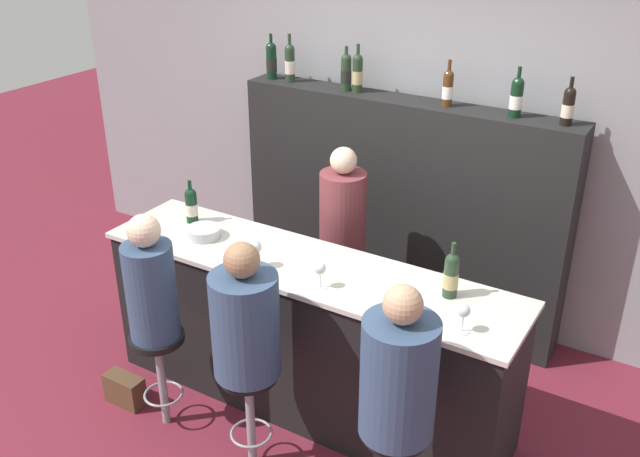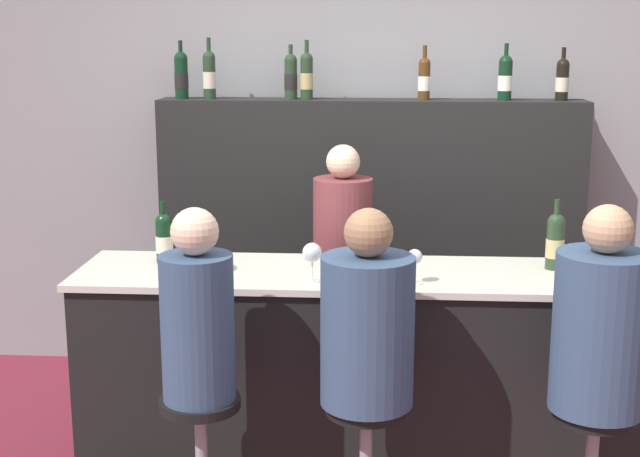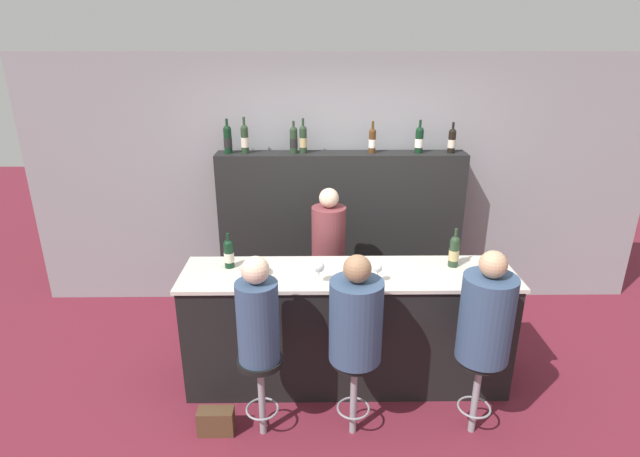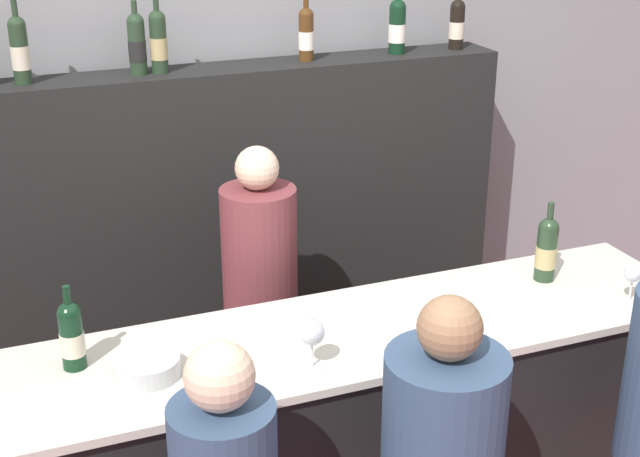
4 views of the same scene
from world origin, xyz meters
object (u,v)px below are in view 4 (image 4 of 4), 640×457
wine_glass_0 (312,333)px  wine_bottle_backbar_6 (457,24)px  wine_bottle_backbar_3 (158,41)px  wine_bottle_backbar_4 (306,33)px  metal_bowl (147,366)px  wine_bottle_counter_0 (72,335)px  wine_glass_2 (633,276)px  wine_bottle_counter_1 (547,249)px  wine_bottle_backbar_2 (137,43)px  guest_seated_middle (443,436)px  bartender (262,329)px  wine_bottle_backbar_1 (20,49)px  wine_bottle_backbar_5 (397,26)px  wine_glass_1 (434,314)px

wine_glass_0 → wine_bottle_backbar_6: bearing=48.1°
wine_bottle_backbar_3 → wine_bottle_backbar_4: wine_bottle_backbar_3 is taller
wine_glass_0 → metal_bowl: size_ratio=0.80×
wine_bottle_counter_0 → wine_bottle_backbar_3: (0.57, 1.16, 0.69)m
wine_bottle_backbar_3 → wine_glass_2: bearing=-46.1°
wine_bottle_counter_1 → wine_bottle_backbar_2: bearing=138.2°
wine_glass_2 → guest_seated_middle: guest_seated_middle is taller
bartender → guest_seated_middle: bearing=-83.4°
wine_bottle_backbar_1 → guest_seated_middle: bearing=-63.4°
wine_bottle_backbar_5 → wine_glass_0: size_ratio=1.84×
wine_bottle_backbar_4 → bartender: 1.33m
wine_bottle_backbar_3 → guest_seated_middle: size_ratio=0.43×
wine_glass_2 → wine_glass_0: bearing=180.0°
wine_glass_0 → metal_bowl: wine_glass_0 is taller
wine_glass_1 → bartender: bearing=111.8°
wine_bottle_counter_1 → wine_bottle_backbar_1: bearing=146.7°
wine_glass_0 → bartender: size_ratio=0.11×
wine_bottle_backbar_1 → wine_bottle_backbar_3: size_ratio=1.04×
wine_bottle_backbar_2 → wine_bottle_backbar_3: (0.09, 0.00, 0.00)m
metal_bowl → bartender: bartender is taller
wine_bottle_backbar_4 → wine_glass_1: wine_bottle_backbar_4 is taller
bartender → wine_bottle_backbar_1: bearing=143.0°
wine_bottle_counter_0 → wine_bottle_backbar_6: size_ratio=0.98×
wine_bottle_backbar_4 → wine_bottle_backbar_6: 0.77m
guest_seated_middle → bartender: bearing=96.6°
wine_bottle_counter_1 → wine_glass_2: (0.18, -0.28, -0.02)m
wine_glass_0 → wine_bottle_backbar_3: bearing=95.4°
wine_bottle_backbar_2 → guest_seated_middle: wine_bottle_backbar_2 is taller
wine_glass_1 → bartender: (-0.34, 0.85, -0.42)m
wine_bottle_backbar_3 → wine_glass_0: 1.60m
wine_bottle_backbar_1 → wine_glass_0: wine_bottle_backbar_1 is taller
wine_bottle_counter_1 → metal_bowl: 1.58m
guest_seated_middle → wine_bottle_backbar_3: bearing=101.5°
wine_glass_0 → wine_bottle_counter_1: bearing=14.7°
wine_bottle_backbar_1 → wine_bottle_backbar_2: 0.47m
wine_bottle_counter_0 → wine_bottle_backbar_4: bearing=43.3°
wine_bottle_backbar_6 → wine_glass_2: bearing=-91.7°
wine_glass_2 → wine_bottle_backbar_3: bearing=133.9°
wine_bottle_backbar_2 → wine_bottle_counter_1: bearing=-41.8°
wine_bottle_backbar_4 → guest_seated_middle: (-0.28, -1.88, -0.83)m
wine_bottle_counter_0 → wine_bottle_backbar_5: bearing=34.6°
wine_bottle_backbar_6 → metal_bowl: 2.34m
wine_bottle_backbar_4 → wine_bottle_backbar_6: (0.77, -0.00, -0.00)m
wine_bottle_backbar_3 → wine_bottle_backbar_4: (0.67, -0.00, -0.01)m
wine_bottle_backbar_3 → wine_bottle_backbar_4: 0.67m
wine_bottle_backbar_5 → bartender: size_ratio=0.21×
metal_bowl → guest_seated_middle: 0.94m
wine_bottle_counter_1 → wine_bottle_backbar_2: size_ratio=1.04×
wine_bottle_backbar_1 → bartender: 1.50m
wine_bottle_counter_1 → bartender: (-0.98, 0.57, -0.44)m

